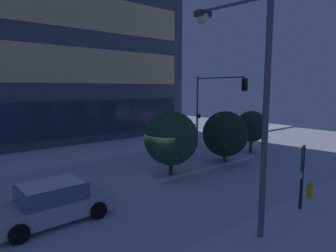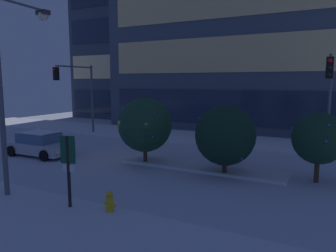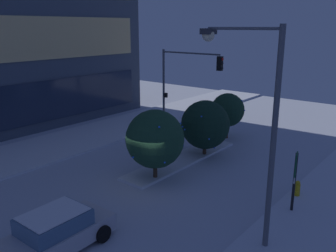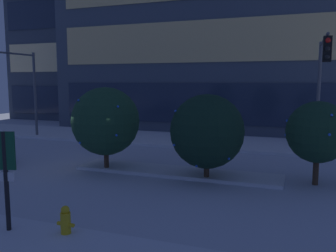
% 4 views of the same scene
% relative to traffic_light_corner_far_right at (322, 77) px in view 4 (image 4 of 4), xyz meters
% --- Properties ---
extents(ground, '(52.00, 52.00, 0.00)m').
position_rel_traffic_light_corner_far_right_xyz_m(ground, '(-9.35, -4.77, -4.22)').
color(ground, silver).
extents(curb_strip_far, '(52.00, 5.20, 0.14)m').
position_rel_traffic_light_corner_far_right_xyz_m(curb_strip_far, '(-9.35, 3.95, -4.15)').
color(curb_strip_far, silver).
rests_on(curb_strip_far, ground).
extents(median_strip, '(9.00, 1.80, 0.14)m').
position_rel_traffic_light_corner_far_right_xyz_m(median_strip, '(-5.86, -4.19, -4.15)').
color(median_strip, silver).
rests_on(median_strip, ground).
extents(office_tower_secondary, '(11.03, 11.76, 21.13)m').
position_rel_traffic_light_corner_far_right_xyz_m(office_tower_secondary, '(-24.45, 17.03, 6.34)').
color(office_tower_secondary, '#384251').
rests_on(office_tower_secondary, ground).
extents(traffic_light_corner_far_right, '(0.32, 5.55, 6.06)m').
position_rel_traffic_light_corner_far_right_xyz_m(traffic_light_corner_far_right, '(0.00, 0.00, 0.00)').
color(traffic_light_corner_far_right, '#565960').
rests_on(traffic_light_corner_far_right, ground).
extents(traffic_light_corner_far_left, '(0.32, 4.38, 6.00)m').
position_rel_traffic_light_corner_far_right_xyz_m(traffic_light_corner_far_left, '(-18.70, 0.42, -0.03)').
color(traffic_light_corner_far_left, '#565960').
rests_on(traffic_light_corner_far_left, ground).
extents(fire_hydrant, '(0.48, 0.26, 0.87)m').
position_rel_traffic_light_corner_far_right_xyz_m(fire_hydrant, '(-6.40, -11.31, -3.80)').
color(fire_hydrant, gold).
rests_on(fire_hydrant, ground).
extents(parking_info_sign, '(0.55, 0.21, 2.74)m').
position_rel_traffic_light_corner_far_right_xyz_m(parking_info_sign, '(-7.93, -11.64, -2.47)').
color(parking_info_sign, black).
rests_on(parking_info_sign, ground).
extents(decorated_tree_median, '(3.03, 3.06, 3.75)m').
position_rel_traffic_light_corner_far_right_xyz_m(decorated_tree_median, '(-8.99, -4.75, -1.99)').
color(decorated_tree_median, '#473323').
rests_on(decorated_tree_median, ground).
extents(decorated_tree_left_of_median, '(2.99, 3.05, 3.50)m').
position_rel_traffic_light_corner_far_right_xyz_m(decorated_tree_left_of_median, '(-4.36, -4.77, -2.21)').
color(decorated_tree_left_of_median, '#473323').
rests_on(decorated_tree_left_of_median, ground).
extents(decorated_tree_right_of_median, '(2.40, 2.39, 3.26)m').
position_rel_traffic_light_corner_far_right_xyz_m(decorated_tree_right_of_median, '(-0.23, -3.93, -2.15)').
color(decorated_tree_right_of_median, '#473323').
rests_on(decorated_tree_right_of_median, ground).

